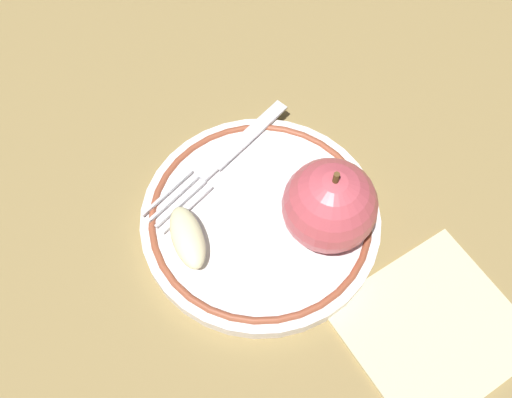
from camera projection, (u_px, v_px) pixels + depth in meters
name	position (u px, v px, depth m)	size (l,w,h in m)	color
ground_plane	(255.00, 229.00, 0.49)	(2.00, 2.00, 0.00)	olive
plate	(256.00, 215.00, 0.48)	(0.20, 0.20, 0.02)	white
apple_red_whole	(329.00, 206.00, 0.44)	(0.07, 0.07, 0.08)	#C44B56
apple_slice_front	(187.00, 237.00, 0.45)	(0.06, 0.03, 0.02)	beige
fork	(225.00, 157.00, 0.50)	(0.03, 0.17, 0.00)	silver
napkin_folded	(433.00, 327.00, 0.44)	(0.12, 0.13, 0.01)	beige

